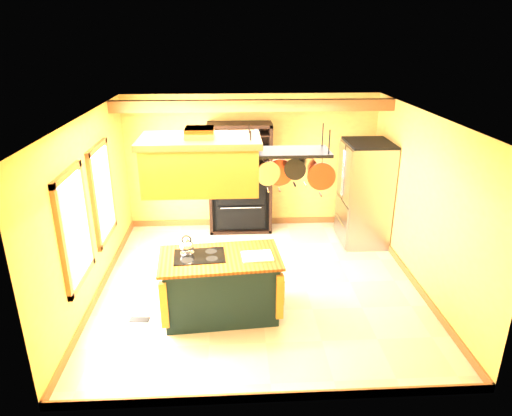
{
  "coord_description": "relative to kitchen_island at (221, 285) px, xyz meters",
  "views": [
    {
      "loc": [
        -0.4,
        -6.38,
        3.8
      ],
      "look_at": [
        -0.03,
        0.3,
        1.21
      ],
      "focal_mm": 32.0,
      "sensor_mm": 36.0,
      "label": 1
    }
  ],
  "objects": [
    {
      "name": "range_hood",
      "position": [
        -0.2,
        -0.0,
        1.79
      ],
      "size": [
        1.51,
        0.85,
        0.8
      ],
      "color": "#BF812F",
      "rests_on": "ceiling"
    },
    {
      "name": "floor",
      "position": [
        0.59,
        0.78,
        -0.47
      ],
      "size": [
        5.0,
        5.0,
        0.0
      ],
      "primitive_type": "plane",
      "color": "beige",
      "rests_on": "ground"
    },
    {
      "name": "floor_register",
      "position": [
        -1.15,
        -0.09,
        -0.46
      ],
      "size": [
        0.29,
        0.14,
        0.01
      ],
      "primitive_type": "cube",
      "rotation": [
        0.0,
        0.0,
        -0.08
      ],
      "color": "black",
      "rests_on": "floor"
    },
    {
      "name": "ceiling",
      "position": [
        0.59,
        0.78,
        2.23
      ],
      "size": [
        5.0,
        5.0,
        0.0
      ],
      "primitive_type": "plane",
      "rotation": [
        3.14,
        0.0,
        0.0
      ],
      "color": "white",
      "rests_on": "wall_back"
    },
    {
      "name": "window_far",
      "position": [
        -1.87,
        1.38,
        0.93
      ],
      "size": [
        0.06,
        1.06,
        1.56
      ],
      "color": "#9A662F",
      "rests_on": "wall_left"
    },
    {
      "name": "ceiling_beam",
      "position": [
        0.59,
        2.48,
        2.12
      ],
      "size": [
        5.0,
        0.15,
        0.2
      ],
      "primitive_type": "cube",
      "color": "#9A662F",
      "rests_on": "ceiling"
    },
    {
      "name": "pot_rack",
      "position": [
        0.92,
        -0.0,
        1.79
      ],
      "size": [
        1.17,
        0.53,
        0.8
      ],
      "color": "black",
      "rests_on": "ceiling"
    },
    {
      "name": "wall_left",
      "position": [
        -1.91,
        0.78,
        0.88
      ],
      "size": [
        0.02,
        5.0,
        2.7
      ],
      "primitive_type": "cube",
      "color": "#E5BB54",
      "rests_on": "floor"
    },
    {
      "name": "refrigerator",
      "position": [
        2.66,
        2.33,
        0.46
      ],
      "size": [
        0.83,
        0.98,
        1.91
      ],
      "color": "#92949B",
      "rests_on": "floor"
    },
    {
      "name": "window_near",
      "position": [
        -1.87,
        -0.02,
        0.93
      ],
      "size": [
        0.06,
        1.06,
        1.56
      ],
      "color": "#9A662F",
      "rests_on": "wall_left"
    },
    {
      "name": "wall_front",
      "position": [
        0.59,
        -1.72,
        0.88
      ],
      "size": [
        5.0,
        0.02,
        2.7
      ],
      "primitive_type": "cube",
      "color": "#E5BB54",
      "rests_on": "floor"
    },
    {
      "name": "hutch",
      "position": [
        0.35,
        3.04,
        0.38
      ],
      "size": [
        1.24,
        0.56,
        2.19
      ],
      "color": "black",
      "rests_on": "floor"
    },
    {
      "name": "wall_right",
      "position": [
        3.09,
        0.78,
        0.88
      ],
      "size": [
        0.02,
        5.0,
        2.7
      ],
      "primitive_type": "cube",
      "color": "#E5BB54",
      "rests_on": "floor"
    },
    {
      "name": "wall_back",
      "position": [
        0.59,
        3.28,
        0.88
      ],
      "size": [
        5.0,
        0.02,
        2.7
      ],
      "primitive_type": "cube",
      "color": "#E5BB54",
      "rests_on": "floor"
    },
    {
      "name": "kitchen_island",
      "position": [
        0.0,
        0.0,
        0.0
      ],
      "size": [
        1.73,
        1.05,
        1.11
      ],
      "rotation": [
        0.0,
        0.0,
        0.08
      ],
      "color": "black",
      "rests_on": "floor"
    }
  ]
}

